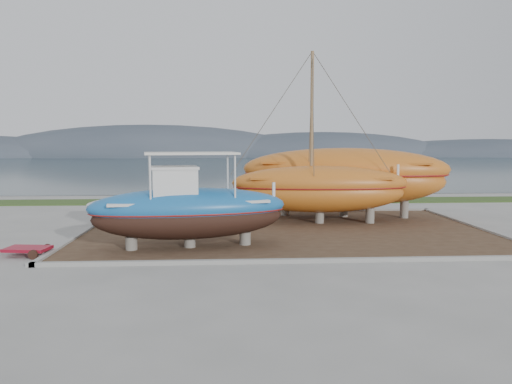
{
  "coord_description": "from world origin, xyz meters",
  "views": [
    {
      "loc": [
        -2.7,
        -18.57,
        4.09
      ],
      "look_at": [
        -1.38,
        4.0,
        1.82
      ],
      "focal_mm": 35.0,
      "sensor_mm": 36.0,
      "label": 1
    }
  ],
  "objects_px": {
    "orange_bare_hull": "(344,183)",
    "blue_caique": "(189,200)",
    "orange_sailboat": "(321,138)",
    "white_dinghy": "(131,210)",
    "red_trailer": "(28,252)"
  },
  "relations": [
    {
      "from": "orange_bare_hull",
      "to": "red_trailer",
      "type": "height_order",
      "value": "orange_bare_hull"
    },
    {
      "from": "orange_sailboat",
      "to": "red_trailer",
      "type": "relative_size",
      "value": 3.9
    },
    {
      "from": "orange_bare_hull",
      "to": "blue_caique",
      "type": "bearing_deg",
      "value": -124.55
    },
    {
      "from": "white_dinghy",
      "to": "orange_bare_hull",
      "type": "bearing_deg",
      "value": -2.84
    },
    {
      "from": "blue_caique",
      "to": "orange_sailboat",
      "type": "relative_size",
      "value": 0.86
    },
    {
      "from": "orange_sailboat",
      "to": "blue_caique",
      "type": "bearing_deg",
      "value": -135.31
    },
    {
      "from": "red_trailer",
      "to": "white_dinghy",
      "type": "bearing_deg",
      "value": 78.52
    },
    {
      "from": "orange_bare_hull",
      "to": "red_trailer",
      "type": "bearing_deg",
      "value": -136.66
    },
    {
      "from": "orange_sailboat",
      "to": "orange_bare_hull",
      "type": "height_order",
      "value": "orange_sailboat"
    },
    {
      "from": "orange_bare_hull",
      "to": "orange_sailboat",
      "type": "bearing_deg",
      "value": -118.17
    },
    {
      "from": "white_dinghy",
      "to": "orange_bare_hull",
      "type": "height_order",
      "value": "orange_bare_hull"
    },
    {
      "from": "white_dinghy",
      "to": "orange_sailboat",
      "type": "height_order",
      "value": "orange_sailboat"
    },
    {
      "from": "blue_caique",
      "to": "orange_sailboat",
      "type": "bearing_deg",
      "value": 32.18
    },
    {
      "from": "orange_sailboat",
      "to": "white_dinghy",
      "type": "bearing_deg",
      "value": 179.21
    },
    {
      "from": "blue_caique",
      "to": "red_trailer",
      "type": "height_order",
      "value": "blue_caique"
    }
  ]
}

